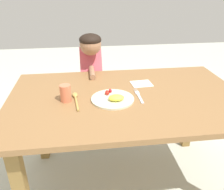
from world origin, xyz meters
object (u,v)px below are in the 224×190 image
spoon (76,99)px  plate (113,98)px  fork (139,96)px  drinking_cup (66,93)px  person (92,84)px

spoon → plate: bearing=-104.4°
fork → drinking_cup: 0.46m
drinking_cup → plate: bearing=-5.5°
spoon → person: bearing=-17.2°
drinking_cup → fork: bearing=0.1°
plate → fork: bearing=9.7°
plate → fork: size_ratio=1.28×
plate → person: size_ratio=0.26×
plate → spoon: bearing=171.5°
plate → spoon: 0.23m
plate → person: (-0.11, 0.64, -0.18)m
fork → person: 0.69m
drinking_cup → person: person is taller
drinking_cup → person: 0.68m
spoon → drinking_cup: (-0.06, -0.01, 0.04)m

